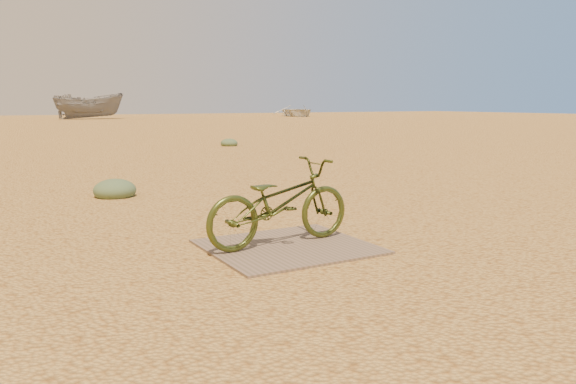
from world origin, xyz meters
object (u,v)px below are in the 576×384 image
plywood_board (288,247)px  boat_mid_right (89,106)px  bicycle (280,202)px  boat_far_right (297,111)px

plywood_board → boat_mid_right: boat_mid_right is taller
bicycle → boat_mid_right: 43.57m
plywood_board → boat_far_right: 49.26m
boat_mid_right → boat_far_right: size_ratio=1.03×
plywood_board → boat_far_right: (24.91, 42.49, 0.53)m
boat_mid_right → boat_far_right: 18.98m
plywood_board → bicycle: bicycle is taller
plywood_board → boat_far_right: boat_far_right is taller
boat_mid_right → boat_far_right: (18.96, -0.75, -0.51)m
bicycle → boat_far_right: boat_far_right is taller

